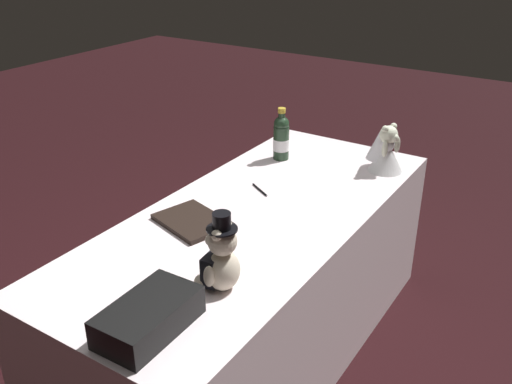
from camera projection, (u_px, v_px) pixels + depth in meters
The scene contains 8 objects.
ground_plane at pixel (256, 349), 2.76m from camera, with size 12.00×12.00×0.00m, color black.
reception_table at pixel (256, 285), 2.59m from camera, with size 2.02×0.85×0.75m, color white.
teddy_bear_groom at pixel (220, 260), 1.89m from camera, with size 0.17×0.15×0.29m.
teddy_bear_bride at pixel (385, 150), 2.81m from camera, with size 0.18×0.22×0.24m.
champagne_bottle at pixel (281, 137), 2.93m from camera, with size 0.08×0.08×0.28m.
signing_pen at pixel (260, 190), 2.63m from camera, with size 0.08×0.13×0.01m.
gift_case_black at pixel (149, 317), 1.72m from camera, with size 0.33×0.19×0.10m.
guestbook at pixel (192, 221), 2.35m from camera, with size 0.22×0.30×0.02m, color black.
Camera 1 is at (1.81, 1.17, 1.89)m, focal length 39.75 mm.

